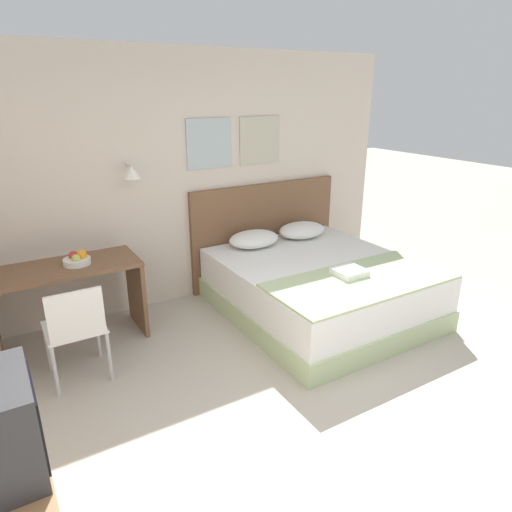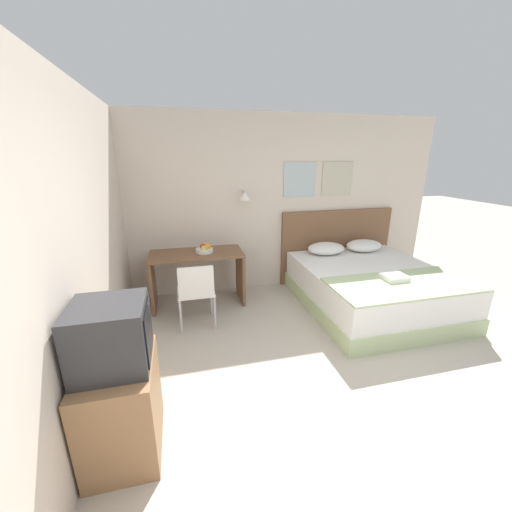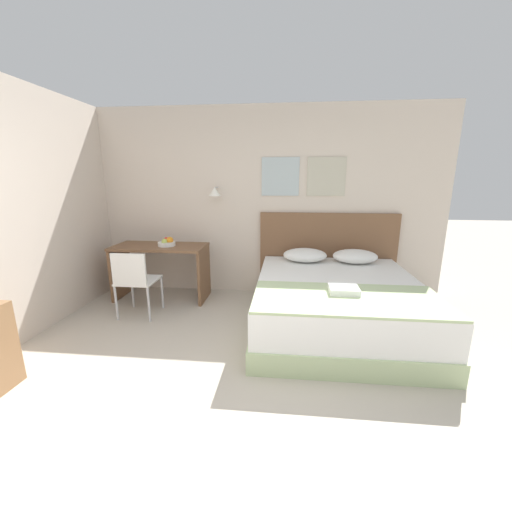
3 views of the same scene
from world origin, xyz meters
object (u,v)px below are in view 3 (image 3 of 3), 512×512
Objects in this scene: bed at (336,304)px; pillow_right at (355,256)px; pillow_left at (305,255)px; fruit_bowl at (167,243)px; headboard at (327,255)px; throw_blanket at (348,299)px; folded_towel_near_foot at (344,289)px; desk at (161,261)px; desk_chair at (135,278)px.

bed is 0.92m from pillow_right.
fruit_bowl is at bearing -176.88° from pillow_left.
headboard is at bearing 10.14° from fruit_bowl.
fruit_bowl is (-2.23, 1.27, 0.23)m from throw_blanket.
pillow_left is 2.48× the size of fruit_bowl.
headboard is 1.67m from throw_blanket.
folded_towel_near_foot is at bearing -105.95° from pillow_right.
bed is 3.54× the size of pillow_right.
desk_chair is (-0.06, -0.66, -0.04)m from desk.
desk is 5.38× the size of fruit_bowl.
pillow_left is 0.70× the size of desk_chair.
pillow_right is (0.33, -0.30, 0.06)m from headboard.
headboard is 3.30× the size of pillow_right.
throw_blanket is (0.33, -1.38, -0.08)m from pillow_left.
pillow_left is 2.02m from desk.
throw_blanket is 2.58m from fruit_bowl.
pillow_left is 1.27m from folded_towel_near_foot.
desk is at bearing 172.66° from fruit_bowl.
desk is at bearing -170.71° from headboard.
folded_towel_near_foot is at bearing -27.05° from fruit_bowl.
bed is 2.39m from fruit_bowl.
pillow_left is 1.90m from fruit_bowl.
headboard is 1.10× the size of throw_blanket.
bed is 1.63× the size of desk.
fruit_bowl reaches higher than pillow_right.
throw_blanket is at bearing -76.40° from pillow_left.
pillow_left is 1.00× the size of pillow_right.
throw_blanket is at bearing -82.65° from folded_towel_near_foot.
desk reaches higher than throw_blanket.
desk is at bearing -177.48° from pillow_left.
folded_towel_near_foot is (-0.02, -0.46, 0.34)m from bed.
pillow_right is at bearing 1.89° from desk.
desk is at bearing 84.76° from desk_chair.
folded_towel_near_foot reaches higher than throw_blanket.
throw_blanket is at bearing -90.00° from bed.
throw_blanket is at bearing -28.80° from desk.
fruit_bowl is (-2.23, -0.40, 0.21)m from headboard.
desk is (-2.33, 1.14, -0.08)m from folded_towel_near_foot.
headboard is 8.20× the size of fruit_bowl.
pillow_right is (0.33, 0.77, 0.38)m from bed.
desk_chair reaches higher than bed.
bed is 0.92m from pillow_left.
desk_chair is at bearing -160.07° from pillow_left.
folded_towel_near_foot is 1.18× the size of fruit_bowl.
headboard is at bearing 41.53° from pillow_left.
headboard is 2.38m from desk.
pillow_right is at bearing 66.71° from bed.
pillow_right is 2.57m from fruit_bowl.
throw_blanket is at bearing -90.00° from headboard.
pillow_left is 0.33× the size of throw_blanket.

